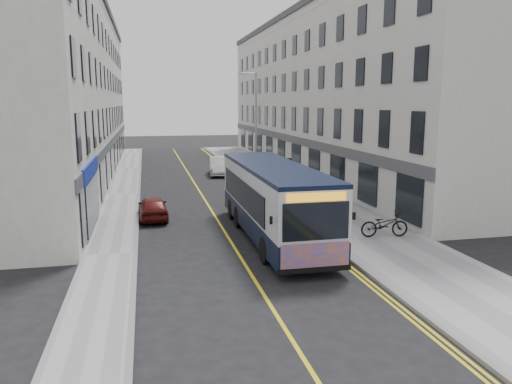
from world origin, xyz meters
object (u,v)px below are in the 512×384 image
streetlamp (255,124)px  city_bus (273,198)px  pedestrian_near (280,181)px  pedestrian_far (290,172)px  car_maroon (153,208)px  car_white (219,166)px  bicycle (384,224)px

streetlamp → city_bus: 14.39m
city_bus → pedestrian_near: size_ratio=5.84×
city_bus → pedestrian_far: bearing=70.6°
pedestrian_far → car_maroon: bearing=-152.8°
streetlamp → car_white: (-1.73, 5.82, -3.64)m
streetlamp → pedestrian_far: 4.16m
streetlamp → car_white: bearing=106.5°
car_white → pedestrian_near: bearing=-72.0°
streetlamp → pedestrian_far: bearing=-27.4°
city_bus → pedestrian_near: bearing=73.1°
streetlamp → bicycle: (2.47, -15.25, -3.71)m
pedestrian_far → pedestrian_near: bearing=-127.5°
pedestrian_far → bicycle: bearing=-101.5°
city_bus → car_maroon: city_bus is taller
city_bus → bicycle: size_ratio=5.35×
city_bus → bicycle: 5.00m
pedestrian_far → car_white: bearing=107.4°
streetlamp → pedestrian_near: 5.90m
bicycle → car_maroon: size_ratio=0.59×
car_white → car_maroon: car_white is taller
pedestrian_near → car_white: 10.93m
streetlamp → city_bus: bearing=-99.1°
car_white → bicycle: bearing=-72.7°
streetlamp → pedestrian_near: size_ratio=4.16×
city_bus → car_white: size_ratio=2.50×
streetlamp → city_bus: (-2.24, -13.97, -2.60)m
car_white → pedestrian_far: bearing=-54.2°
city_bus → bicycle: bearing=-15.2°
pedestrian_far → car_maroon: pedestrian_far is taller
bicycle → city_bus: bearing=81.5°
bicycle → streetlamp: bearing=15.9°
city_bus → car_maroon: size_ratio=3.15×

